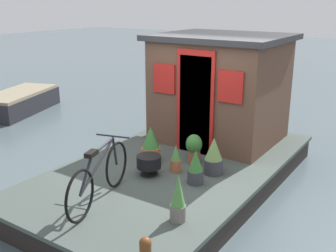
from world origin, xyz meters
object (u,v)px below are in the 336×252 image
object	(u,v)px
potted_plant_fern	(214,157)
potted_plant_thyme	(178,199)
potted_plant_rosemary	(176,159)
potted_plant_sage	(151,145)
houseboat_cabin	(220,88)
charcoal_grill	(149,162)
potted_plant_ivy	(194,148)
potted_plant_succulent	(196,168)
mooring_bollard	(145,247)
bicycle	(100,176)
dinghy_boat	(19,102)

from	to	relation	value
potted_plant_fern	potted_plant_thyme	xyz separation A→B (m)	(-1.50, -0.31, 0.02)
potted_plant_fern	potted_plant_rosemary	bearing A→B (deg)	115.62
potted_plant_sage	houseboat_cabin	bearing A→B (deg)	-13.37
potted_plant_thyme	charcoal_grill	xyz separation A→B (m)	(0.91, 1.11, -0.09)
potted_plant_ivy	potted_plant_thyme	world-z (taller)	potted_plant_thyme
potted_plant_sage	charcoal_grill	world-z (taller)	potted_plant_sage
potted_plant_sage	potted_plant_thyme	xyz separation A→B (m)	(-1.38, -1.42, 0.01)
houseboat_cabin	potted_plant_ivy	world-z (taller)	houseboat_cabin
potted_plant_succulent	mooring_bollard	world-z (taller)	potted_plant_succulent
bicycle	potted_plant_sage	xyz separation A→B (m)	(1.54, 0.30, -0.09)
potted_plant_sage	bicycle	bearing A→B (deg)	-169.10
houseboat_cabin	potted_plant_rosemary	world-z (taller)	houseboat_cabin
potted_plant_succulent	potted_plant_fern	xyz separation A→B (m)	(0.46, -0.05, 0.03)
potted_plant_thyme	charcoal_grill	bearing A→B (deg)	50.53
potted_plant_sage	dinghy_boat	xyz separation A→B (m)	(1.68, 5.75, -0.41)
houseboat_cabin	potted_plant_rosemary	size ratio (longest dim) A/B	5.27
mooring_bollard	potted_plant_fern	bearing A→B (deg)	10.63
potted_plant_ivy	potted_plant_thyme	bearing A→B (deg)	-155.57
bicycle	charcoal_grill	xyz separation A→B (m)	(1.07, -0.01, -0.17)
potted_plant_fern	potted_plant_succulent	bearing A→B (deg)	173.47
potted_plant_ivy	mooring_bollard	world-z (taller)	potted_plant_ivy
potted_plant_succulent	dinghy_boat	bearing A→B (deg)	73.46
houseboat_cabin	potted_plant_succulent	size ratio (longest dim) A/B	4.53
bicycle	mooring_bollard	world-z (taller)	bicycle
potted_plant_thyme	mooring_bollard	world-z (taller)	potted_plant_thyme
charcoal_grill	dinghy_boat	bearing A→B (deg)	70.46
potted_plant_rosemary	potted_plant_sage	bearing A→B (deg)	76.99
dinghy_boat	potted_plant_rosemary	bearing A→B (deg)	-106.01
bicycle	dinghy_boat	bearing A→B (deg)	61.96
potted_plant_rosemary	potted_plant_sage	distance (m)	0.60
potted_plant_sage	mooring_bollard	distance (m)	2.71
potted_plant_succulent	potted_plant_fern	size ratio (longest dim) A/B	0.88
potted_plant_rosemary	potted_plant_thyme	distance (m)	1.50
potted_plant_succulent	potted_plant_sage	bearing A→B (deg)	72.16
houseboat_cabin	potted_plant_thyme	distance (m)	3.30
charcoal_grill	potted_plant_thyme	bearing A→B (deg)	-129.47
potted_plant_ivy	potted_plant_fern	distance (m)	0.51
potted_plant_thyme	dinghy_boat	size ratio (longest dim) A/B	0.23
potted_plant_fern	potted_plant_thyme	bearing A→B (deg)	-168.45
bicycle	potted_plant_ivy	world-z (taller)	bicycle
houseboat_cabin	potted_plant_thyme	size ratio (longest dim) A/B	3.76
houseboat_cabin	potted_plant_succulent	bearing A→B (deg)	-161.99
bicycle	dinghy_boat	size ratio (longest dim) A/B	0.60
potted_plant_thyme	charcoal_grill	world-z (taller)	potted_plant_thyme
bicycle	dinghy_boat	distance (m)	6.87
charcoal_grill	houseboat_cabin	bearing A→B (deg)	-2.51
dinghy_boat	potted_plant_sage	bearing A→B (deg)	-106.30
bicycle	potted_plant_ivy	bearing A→B (deg)	-10.62
potted_plant_rosemary	houseboat_cabin	bearing A→B (deg)	5.72
houseboat_cabin	bicycle	xyz separation A→B (m)	(-3.22, 0.10, -0.63)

